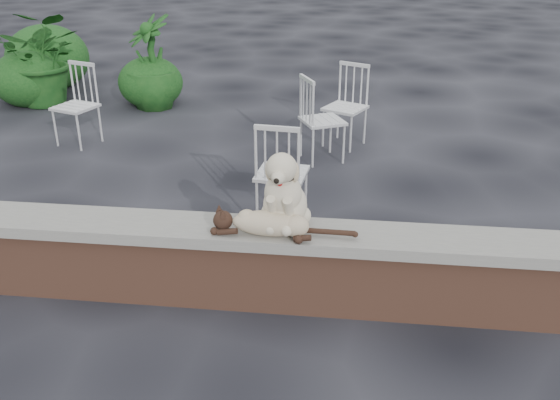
# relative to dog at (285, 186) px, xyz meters

# --- Properties ---
(ground) EXTENTS (60.00, 60.00, 0.00)m
(ground) POSITION_rel_dog_xyz_m (-1.02, -0.07, -0.86)
(ground) COLOR black
(ground) RESTS_ON ground
(brick_wall) EXTENTS (6.00, 0.30, 0.50)m
(brick_wall) POSITION_rel_dog_xyz_m (-1.02, -0.07, -0.61)
(brick_wall) COLOR brown
(brick_wall) RESTS_ON ground
(capstone) EXTENTS (6.20, 0.40, 0.08)m
(capstone) POSITION_rel_dog_xyz_m (-1.02, -0.07, -0.32)
(capstone) COLOR slate
(capstone) RESTS_ON brick_wall
(dog) EXTENTS (0.41, 0.52, 0.57)m
(dog) POSITION_rel_dog_xyz_m (0.00, 0.00, 0.00)
(dog) COLOR beige
(dog) RESTS_ON capstone
(cat) EXTENTS (1.14, 0.37, 0.19)m
(cat) POSITION_rel_dog_xyz_m (-0.08, -0.15, -0.19)
(cat) COLOR tan
(cat) RESTS_ON capstone
(chair_c) EXTENTS (0.61, 0.61, 0.94)m
(chair_c) POSITION_rel_dog_xyz_m (-0.16, 1.20, -0.39)
(chair_c) COLOR white
(chair_c) RESTS_ON ground
(chair_b) EXTENTS (0.72, 0.72, 0.94)m
(chair_b) POSITION_rel_dog_xyz_m (-2.78, 2.92, -0.39)
(chair_b) COLOR white
(chair_b) RESTS_ON ground
(chair_e) EXTENTS (0.75, 0.75, 0.94)m
(chair_e) POSITION_rel_dog_xyz_m (0.11, 2.73, -0.39)
(chair_e) COLOR white
(chair_e) RESTS_ON ground
(chair_d) EXTENTS (0.75, 0.75, 0.94)m
(chair_d) POSITION_rel_dog_xyz_m (0.34, 3.25, -0.39)
(chair_d) COLOR white
(chair_d) RESTS_ON ground
(potted_plant_a) EXTENTS (1.31, 1.17, 1.33)m
(potted_plant_a) POSITION_rel_dog_xyz_m (-3.90, 4.48, -0.20)
(potted_plant_a) COLOR #123F15
(potted_plant_a) RESTS_ON ground
(potted_plant_b) EXTENTS (1.01, 1.01, 1.28)m
(potted_plant_b) POSITION_rel_dog_xyz_m (-2.35, 4.51, -0.22)
(potted_plant_b) COLOR #123F15
(potted_plant_b) RESTS_ON ground
(shrubbery) EXTENTS (3.01, 2.03, 1.02)m
(shrubbery) POSITION_rel_dog_xyz_m (-3.92, 5.03, -0.46)
(shrubbery) COLOR #123F15
(shrubbery) RESTS_ON ground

